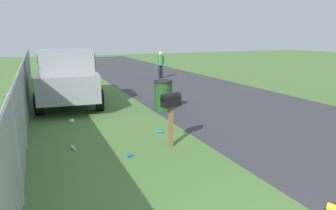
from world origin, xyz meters
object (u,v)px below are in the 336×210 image
at_px(pickup_truck, 69,75).
at_px(mailbox, 171,104).
at_px(pedestrian, 161,63).
at_px(trash_bin, 163,95).

bearing_deg(pickup_truck, mailbox, 22.01).
relative_size(mailbox, pickup_truck, 0.24).
height_order(mailbox, pedestrian, pedestrian).
relative_size(pickup_truck, pedestrian, 3.32).
height_order(mailbox, trash_bin, mailbox).
distance_m(pickup_truck, pedestrian, 7.66).
bearing_deg(mailbox, pedestrian, -36.80).
bearing_deg(pedestrian, pickup_truck, -51.16).
height_order(pickup_truck, trash_bin, pickup_truck).
distance_m(pickup_truck, trash_bin, 3.85).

